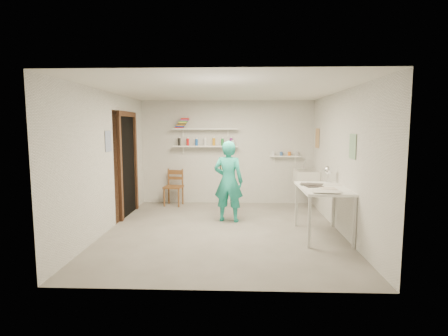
{
  "coord_description": "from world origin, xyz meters",
  "views": [
    {
      "loc": [
        0.24,
        -5.91,
        1.8
      ],
      "look_at": [
        0.0,
        0.4,
        1.05
      ],
      "focal_mm": 28.0,
      "sensor_mm": 36.0,
      "label": 1
    }
  ],
  "objects_px": {
    "man": "(228,181)",
    "wall_clock": "(227,167)",
    "belfast_sink": "(306,177)",
    "wooden_chair": "(173,187)",
    "work_table": "(322,212)",
    "desk_lamp": "(328,170)"
  },
  "relations": [
    {
      "from": "work_table",
      "to": "wooden_chair",
      "type": "bearing_deg",
      "value": 142.57
    },
    {
      "from": "belfast_sink",
      "to": "work_table",
      "type": "distance_m",
      "value": 1.99
    },
    {
      "from": "wall_clock",
      "to": "work_table",
      "type": "height_order",
      "value": "wall_clock"
    },
    {
      "from": "belfast_sink",
      "to": "desk_lamp",
      "type": "height_order",
      "value": "desk_lamp"
    },
    {
      "from": "man",
      "to": "wall_clock",
      "type": "bearing_deg",
      "value": -68.93
    },
    {
      "from": "wooden_chair",
      "to": "work_table",
      "type": "relative_size",
      "value": 0.7
    },
    {
      "from": "man",
      "to": "wall_clock",
      "type": "height_order",
      "value": "man"
    },
    {
      "from": "belfast_sink",
      "to": "work_table",
      "type": "xyz_separation_m",
      "value": [
        -0.11,
        -1.96,
        -0.29
      ]
    },
    {
      "from": "wall_clock",
      "to": "desk_lamp",
      "type": "xyz_separation_m",
      "value": [
        1.81,
        -0.6,
        0.01
      ]
    },
    {
      "from": "wooden_chair",
      "to": "desk_lamp",
      "type": "relative_size",
      "value": 5.57
    },
    {
      "from": "man",
      "to": "work_table",
      "type": "distance_m",
      "value": 1.83
    },
    {
      "from": "wall_clock",
      "to": "wooden_chair",
      "type": "xyz_separation_m",
      "value": [
        -1.25,
        1.09,
        -0.6
      ]
    },
    {
      "from": "work_table",
      "to": "desk_lamp",
      "type": "bearing_deg",
      "value": 67.58
    },
    {
      "from": "belfast_sink",
      "to": "work_table",
      "type": "bearing_deg",
      "value": -93.21
    },
    {
      "from": "belfast_sink",
      "to": "desk_lamp",
      "type": "bearing_deg",
      "value": -86.39
    },
    {
      "from": "man",
      "to": "work_table",
      "type": "bearing_deg",
      "value": 161.21
    },
    {
      "from": "wall_clock",
      "to": "work_table",
      "type": "relative_size",
      "value": 0.23
    },
    {
      "from": "wall_clock",
      "to": "man",
      "type": "bearing_deg",
      "value": -68.93
    },
    {
      "from": "belfast_sink",
      "to": "wall_clock",
      "type": "distance_m",
      "value": 1.95
    },
    {
      "from": "belfast_sink",
      "to": "wooden_chair",
      "type": "distance_m",
      "value": 2.99
    },
    {
      "from": "wall_clock",
      "to": "wooden_chair",
      "type": "distance_m",
      "value": 1.77
    },
    {
      "from": "man",
      "to": "desk_lamp",
      "type": "bearing_deg",
      "value": 178.18
    }
  ]
}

